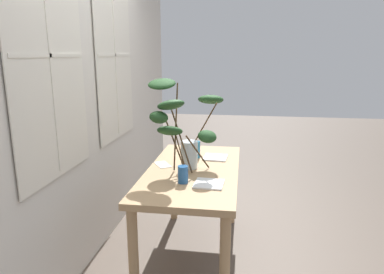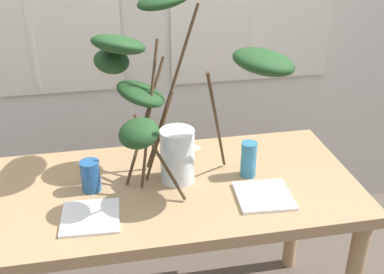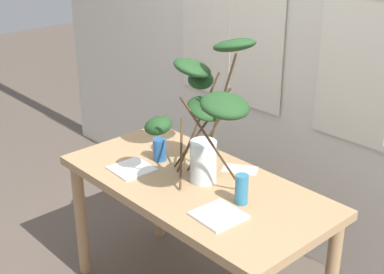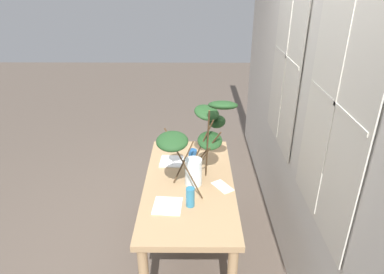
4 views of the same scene
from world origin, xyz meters
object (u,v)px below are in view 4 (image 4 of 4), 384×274
Objects in this scene: drinking_glass_blue_right at (190,197)px; plate_square_right at (168,206)px; dining_table at (189,193)px; plate_square_left at (172,161)px; drinking_glass_blue_left at (193,156)px; vase_with_branches at (199,139)px.

drinking_glass_blue_right is 0.18m from plate_square_right.
dining_table is 9.80× the size of drinking_glass_blue_right.
dining_table is 0.37m from plate_square_right.
dining_table is 7.18× the size of plate_square_left.
drinking_glass_blue_left is at bearing 164.26° from plate_square_right.
drinking_glass_blue_left is at bearing 174.96° from dining_table.
vase_with_branches is at bearing 36.11° from plate_square_left.
vase_with_branches reaches higher than dining_table.
dining_table is at bearing -177.56° from drinking_glass_blue_right.
plate_square_left is 0.64m from plate_square_right.
plate_square_right reaches higher than plate_square_left.
drinking_glass_blue_right reaches higher than dining_table.
vase_with_branches is (-0.00, 0.07, 0.49)m from dining_table.
vase_with_branches reaches higher than plate_square_right.
plate_square_right is at bearing -15.74° from drinking_glass_blue_left.
plate_square_left reaches higher than dining_table.
plate_square_right is (0.63, -0.18, -0.05)m from drinking_glass_blue_left.
plate_square_right is at bearing -34.80° from vase_with_branches.
vase_with_branches is 5.11× the size of drinking_glass_blue_right.
dining_table is 0.49m from vase_with_branches.
plate_square_right is (0.32, -0.15, 0.11)m from dining_table.
drinking_glass_blue_right is at bearing 94.54° from plate_square_right.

